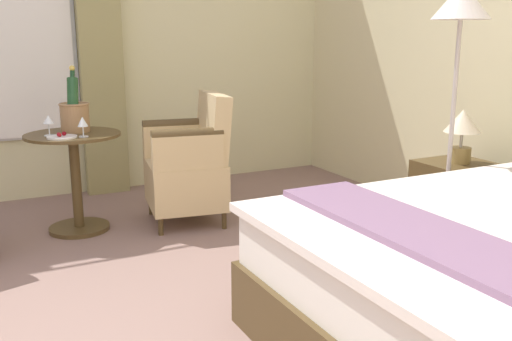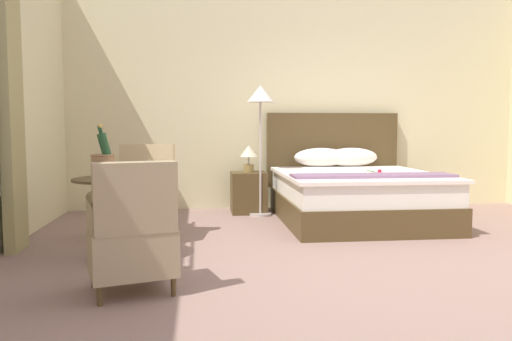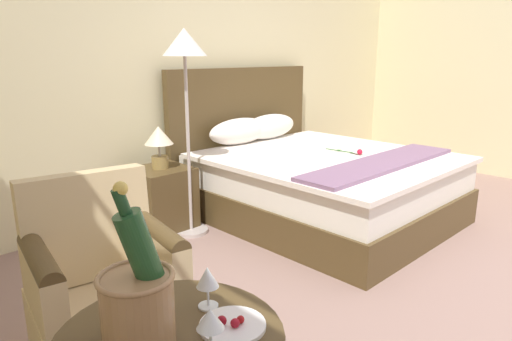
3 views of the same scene
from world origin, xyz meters
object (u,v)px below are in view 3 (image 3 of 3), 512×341
(bedside_lamp, at_px, (159,140))
(armchair_by_window, at_px, (104,296))
(champagne_bucket, at_px, (138,297))
(snack_plate, at_px, (232,325))
(nightstand, at_px, (162,199))
(bed, at_px, (315,179))
(wine_glass_near_edge, at_px, (207,279))
(wine_glass_near_bucket, at_px, (210,322))
(floor_lamp_brass, at_px, (185,64))

(bedside_lamp, xyz_separation_m, armchair_by_window, (-1.21, -1.43, -0.35))
(champagne_bucket, distance_m, armchair_by_window, 0.89)
(snack_plate, bearing_deg, nightstand, 61.91)
(bed, height_order, champagne_bucket, bed)
(armchair_by_window, bearing_deg, bedside_lamp, 49.58)
(nightstand, height_order, wine_glass_near_edge, wine_glass_near_edge)
(wine_glass_near_edge, bearing_deg, bedside_lamp, 60.84)
(wine_glass_near_bucket, distance_m, snack_plate, 0.17)
(nightstand, bearing_deg, wine_glass_near_edge, -119.16)
(bed, distance_m, snack_plate, 2.96)
(nightstand, distance_m, champagne_bucket, 2.68)
(nightstand, xyz_separation_m, champagne_bucket, (-1.45, -2.18, 0.56))
(snack_plate, height_order, armchair_by_window, armchair_by_window)
(champagne_bucket, bearing_deg, bedside_lamp, 56.32)
(bedside_lamp, height_order, wine_glass_near_bucket, bedside_lamp)
(nightstand, bearing_deg, wine_glass_near_bucket, -119.83)
(floor_lamp_brass, bearing_deg, wine_glass_near_bucket, -124.76)
(bedside_lamp, xyz_separation_m, wine_glass_near_edge, (-1.21, -2.17, 0.02))
(bedside_lamp, height_order, armchair_by_window, armchair_by_window)
(champagne_bucket, height_order, wine_glass_near_bucket, champagne_bucket)
(armchair_by_window, bearing_deg, bed, 17.21)
(champagne_bucket, xyz_separation_m, wine_glass_near_bucket, (0.10, -0.19, -0.03))
(snack_plate, bearing_deg, bedside_lamp, 61.91)
(bed, distance_m, wine_glass_near_edge, 2.89)
(bedside_lamp, distance_m, champagne_bucket, 2.62)
(floor_lamp_brass, distance_m, snack_plate, 2.58)
(bedside_lamp, distance_m, snack_plate, 2.62)
(nightstand, relative_size, floor_lamp_brass, 0.33)
(wine_glass_near_bucket, height_order, snack_plate, wine_glass_near_bucket)
(nightstand, bearing_deg, champagne_bucket, -123.68)
(floor_lamp_brass, height_order, armchair_by_window, floor_lamp_brass)
(floor_lamp_brass, xyz_separation_m, wine_glass_near_edge, (-1.34, -1.95, -0.60))
(wine_glass_near_bucket, bearing_deg, nightstand, 60.17)
(nightstand, height_order, wine_glass_near_bucket, wine_glass_near_bucket)
(champagne_bucket, relative_size, snack_plate, 2.36)
(champagne_bucket, distance_m, wine_glass_near_edge, 0.24)
(snack_plate, bearing_deg, floor_lamp_brass, 56.84)
(snack_plate, bearing_deg, wine_glass_near_bucket, -154.51)
(floor_lamp_brass, distance_m, champagne_bucket, 2.57)
(nightstand, height_order, champagne_bucket, champagne_bucket)
(wine_glass_near_bucket, bearing_deg, snack_plate, 25.49)
(floor_lamp_brass, distance_m, armchair_by_window, 2.04)
(bedside_lamp, xyz_separation_m, floor_lamp_brass, (0.13, -0.23, 0.61))
(armchair_by_window, bearing_deg, champagne_bucket, -107.56)
(bed, xyz_separation_m, champagne_bucket, (-2.67, -1.51, 0.49))
(floor_lamp_brass, relative_size, armchair_by_window, 1.74)
(bedside_lamp, relative_size, champagne_bucket, 0.77)
(nightstand, distance_m, wine_glass_near_edge, 2.54)
(snack_plate, bearing_deg, wine_glass_near_edge, 81.89)
(nightstand, relative_size, bedside_lamp, 1.53)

